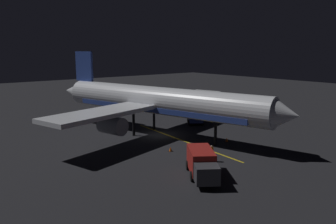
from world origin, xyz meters
TOP-DOWN VIEW (x-y plane):
  - ground_plane at (0.00, 0.00)m, footprint 180.00×180.00m
  - apron_guide_stripe at (-0.70, 4.00)m, footprint 1.92×21.30m
  - airliner at (0.15, -0.58)m, footprint 32.47×37.56m
  - baggage_truck at (6.34, 14.78)m, footprint 5.10×6.12m
  - catering_truck at (-9.28, -2.72)m, footprint 4.94×5.54m
  - ground_crew_worker at (2.45, 12.22)m, footprint 0.40×0.40m
  - traffic_cone_near_left at (3.47, 6.76)m, footprint 0.50×0.50m
  - traffic_cone_near_right at (-4.67, 8.06)m, footprint 0.50×0.50m

SIDE VIEW (x-z plane):
  - ground_plane at x=0.00m, z-range -0.20..0.00m
  - apron_guide_stripe at x=-0.70m, z-range 0.00..0.01m
  - traffic_cone_near_left at x=3.47m, z-range -0.03..0.52m
  - traffic_cone_near_right at x=-4.67m, z-range -0.03..0.52m
  - ground_crew_worker at x=2.45m, z-range 0.02..1.76m
  - catering_truck at x=-9.28m, z-range 0.04..2.28m
  - baggage_truck at x=6.34m, z-range 0.03..2.51m
  - airliner at x=0.15m, z-range -1.02..10.16m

